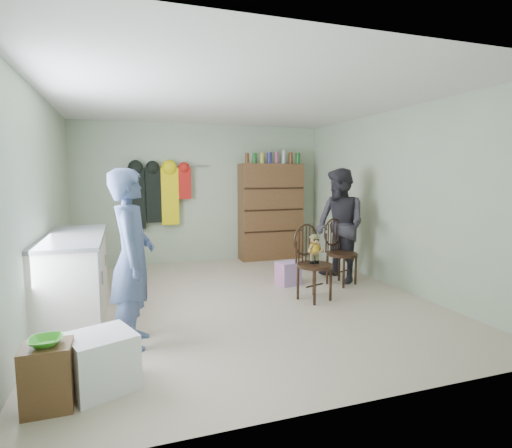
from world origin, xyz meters
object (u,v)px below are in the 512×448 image
object	(u,v)px
counter	(75,276)
dresser	(271,211)
chair_far	(339,249)
chair_front	(312,257)

from	to	relation	value
counter	dresser	size ratio (longest dim) A/B	0.91
counter	chair_far	size ratio (longest dim) A/B	1.93
counter	chair_front	size ratio (longest dim) A/B	1.91
chair_front	chair_far	distance (m)	0.90
chair_front	dresser	world-z (taller)	dresser
chair_front	chair_far	xyz separation A→B (m)	(0.71, 0.55, -0.04)
chair_front	dresser	distance (m)	2.60
counter	chair_front	distance (m)	2.82
counter	dresser	bearing A→B (deg)	35.68
chair_front	dresser	xyz separation A→B (m)	(0.39, 2.54, 0.36)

